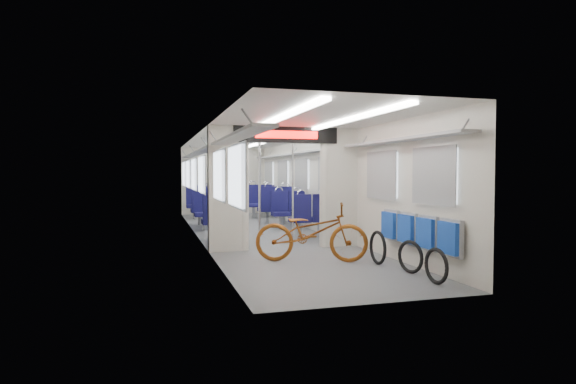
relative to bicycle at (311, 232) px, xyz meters
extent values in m
plane|color=#515456|center=(-0.05, 3.42, -0.48)|extent=(12.00, 12.00, 0.00)
cube|color=beige|center=(-1.50, 3.42, 0.67)|extent=(0.02, 12.00, 2.30)
cube|color=beige|center=(1.40, 3.42, 0.67)|extent=(0.02, 12.00, 2.30)
cube|color=beige|center=(-0.05, 9.42, 0.67)|extent=(2.90, 0.02, 2.30)
cube|color=beige|center=(-0.05, -2.58, 0.67)|extent=(2.90, 0.02, 2.30)
cube|color=silver|center=(-0.05, 3.42, 1.82)|extent=(2.90, 12.00, 0.02)
cube|color=white|center=(-0.60, 3.42, 1.79)|extent=(0.12, 11.40, 0.04)
cube|color=white|center=(0.50, 3.42, 1.79)|extent=(0.12, 11.40, 0.04)
cube|color=beige|center=(-1.17, 1.42, 0.52)|extent=(0.65, 0.18, 2.00)
cube|color=beige|center=(1.08, 1.42, 0.52)|extent=(0.65, 0.18, 2.00)
cube|color=beige|center=(-0.05, 1.42, 1.67)|extent=(2.90, 0.18, 0.30)
cylinder|color=beige|center=(-0.85, 1.42, 0.52)|extent=(0.20, 0.20, 2.00)
cylinder|color=beige|center=(0.75, 1.42, 0.52)|extent=(0.20, 0.20, 2.00)
cube|color=black|center=(-0.05, 1.31, 1.67)|extent=(2.00, 0.03, 0.30)
cube|color=#FF0C07|center=(-0.05, 1.28, 1.67)|extent=(1.20, 0.02, 0.14)
cube|color=silver|center=(-1.47, -1.38, 0.92)|extent=(0.04, 1.00, 0.75)
cube|color=silver|center=(1.37, -1.38, 0.92)|extent=(0.04, 1.00, 0.75)
cube|color=silver|center=(-1.47, 0.22, 0.92)|extent=(0.04, 1.00, 0.75)
cube|color=silver|center=(1.37, 0.22, 0.92)|extent=(0.04, 1.00, 0.75)
cube|color=silver|center=(-1.47, 2.92, 0.92)|extent=(0.04, 1.00, 0.75)
cube|color=silver|center=(1.37, 2.92, 0.92)|extent=(0.04, 1.00, 0.75)
cube|color=silver|center=(-1.47, 4.82, 0.92)|extent=(0.04, 1.00, 0.75)
cube|color=silver|center=(1.37, 4.82, 0.92)|extent=(0.04, 1.00, 0.75)
cube|color=silver|center=(-1.47, 6.72, 0.92)|extent=(0.04, 1.00, 0.75)
cube|color=silver|center=(1.37, 6.72, 0.92)|extent=(0.04, 1.00, 0.75)
cube|color=silver|center=(-1.47, 8.52, 0.92)|extent=(0.04, 1.00, 0.75)
cube|color=silver|center=(1.37, 8.52, 0.92)|extent=(0.04, 1.00, 0.75)
cube|color=gray|center=(-1.32, -0.58, 1.47)|extent=(0.30, 3.60, 0.04)
cube|color=gray|center=(1.22, -0.58, 1.47)|extent=(0.30, 3.60, 0.04)
cube|color=gray|center=(-1.32, 5.42, 1.47)|extent=(0.30, 7.60, 0.04)
cube|color=gray|center=(1.22, 5.42, 1.47)|extent=(0.30, 7.60, 0.04)
cube|color=gray|center=(-0.05, 9.36, 0.52)|extent=(0.90, 0.05, 2.00)
imported|color=brown|center=(0.00, 0.00, 0.00)|extent=(1.93, 1.24, 0.96)
cube|color=gray|center=(1.33, -1.86, 0.10)|extent=(0.06, 0.44, 0.50)
cube|color=#103699|center=(1.27, -1.86, 0.10)|extent=(0.06, 0.41, 0.42)
cube|color=gray|center=(1.33, -1.31, 0.10)|extent=(0.06, 0.44, 0.50)
cube|color=#103699|center=(1.27, -1.31, 0.10)|extent=(0.06, 0.41, 0.42)
cube|color=gray|center=(1.33, -0.76, 0.10)|extent=(0.06, 0.44, 0.50)
cube|color=#103699|center=(1.27, -0.76, 0.10)|extent=(0.06, 0.41, 0.42)
cube|color=gray|center=(1.33, -0.21, 0.10)|extent=(0.06, 0.44, 0.50)
cube|color=#103699|center=(1.27, -0.21, 0.10)|extent=(0.06, 0.41, 0.42)
torus|color=black|center=(1.05, -1.95, -0.27)|extent=(0.08, 0.48, 0.48)
torus|color=black|center=(1.07, -1.26, -0.26)|extent=(0.17, 0.48, 0.48)
torus|color=black|center=(0.92, -0.53, -0.24)|extent=(0.05, 0.54, 0.54)
cube|color=#100E40|center=(-0.75, 2.89, -0.08)|extent=(0.49, 0.46, 0.10)
cylinder|color=gray|center=(-0.75, 2.89, -0.30)|extent=(0.10, 0.10, 0.35)
cube|color=#100E40|center=(-0.75, 2.71, 0.27)|extent=(0.49, 0.09, 0.60)
torus|color=silver|center=(-0.75, 2.71, 0.57)|extent=(0.25, 0.03, 0.25)
cube|color=#100E40|center=(-0.75, 4.74, -0.08)|extent=(0.49, 0.46, 0.10)
cylinder|color=gray|center=(-0.75, 4.74, -0.30)|extent=(0.10, 0.10, 0.35)
cube|color=#100E40|center=(-0.75, 4.93, 0.27)|extent=(0.49, 0.09, 0.60)
torus|color=silver|center=(-0.75, 4.93, 0.57)|extent=(0.25, 0.03, 0.25)
cube|color=#100E40|center=(-1.22, 2.89, -0.08)|extent=(0.49, 0.46, 0.10)
cylinder|color=gray|center=(-1.22, 2.89, -0.30)|extent=(0.10, 0.10, 0.35)
cube|color=#100E40|center=(-1.22, 2.71, 0.27)|extent=(0.49, 0.09, 0.60)
torus|color=silver|center=(-1.22, 2.71, 0.57)|extent=(0.25, 0.03, 0.25)
cube|color=#100E40|center=(-1.22, 4.74, -0.08)|extent=(0.49, 0.46, 0.10)
cylinder|color=gray|center=(-1.22, 4.74, -0.30)|extent=(0.10, 0.10, 0.35)
cube|color=#100E40|center=(-1.22, 4.93, 0.27)|extent=(0.49, 0.09, 0.60)
torus|color=silver|center=(-1.22, 4.93, 0.57)|extent=(0.25, 0.03, 0.25)
cube|color=#100E40|center=(0.65, 2.74, -0.08)|extent=(0.43, 0.40, 0.10)
cylinder|color=gray|center=(0.65, 2.74, -0.30)|extent=(0.10, 0.10, 0.35)
cube|color=#100E40|center=(0.65, 2.58, 0.23)|extent=(0.43, 0.08, 0.52)
torus|color=silver|center=(0.65, 2.58, 0.49)|extent=(0.22, 0.03, 0.22)
cube|color=#100E40|center=(0.65, 4.35, -0.08)|extent=(0.43, 0.40, 0.10)
cylinder|color=gray|center=(0.65, 4.35, -0.30)|extent=(0.10, 0.10, 0.35)
cube|color=#100E40|center=(0.65, 4.51, 0.23)|extent=(0.43, 0.08, 0.52)
torus|color=silver|center=(0.65, 4.51, 0.49)|extent=(0.22, 0.03, 0.22)
cube|color=#100E40|center=(1.12, 2.74, -0.08)|extent=(0.43, 0.40, 0.10)
cylinder|color=gray|center=(1.12, 2.74, -0.30)|extent=(0.10, 0.10, 0.35)
cube|color=#100E40|center=(1.12, 2.58, 0.23)|extent=(0.43, 0.08, 0.52)
torus|color=silver|center=(1.12, 2.58, 0.49)|extent=(0.22, 0.03, 0.22)
cube|color=#100E40|center=(1.12, 4.35, -0.08)|extent=(0.43, 0.40, 0.10)
cylinder|color=gray|center=(1.12, 4.35, -0.30)|extent=(0.10, 0.10, 0.35)
cube|color=#100E40|center=(1.12, 4.51, 0.23)|extent=(0.43, 0.08, 0.52)
torus|color=silver|center=(1.12, 4.51, 0.49)|extent=(0.22, 0.03, 0.22)
cube|color=#100E40|center=(-0.75, 6.00, -0.08)|extent=(0.46, 0.43, 0.10)
cylinder|color=gray|center=(-0.75, 6.00, -0.30)|extent=(0.10, 0.10, 0.35)
cube|color=#100E40|center=(-0.75, 5.82, 0.25)|extent=(0.46, 0.08, 0.57)
torus|color=silver|center=(-0.75, 5.82, 0.54)|extent=(0.23, 0.03, 0.23)
cube|color=#100E40|center=(-0.75, 7.75, -0.08)|extent=(0.46, 0.43, 0.10)
cylinder|color=gray|center=(-0.75, 7.75, -0.30)|extent=(0.10, 0.10, 0.35)
cube|color=#100E40|center=(-0.75, 7.92, 0.25)|extent=(0.46, 0.08, 0.57)
torus|color=silver|center=(-0.75, 7.92, 0.54)|extent=(0.23, 0.03, 0.23)
cube|color=#100E40|center=(-1.22, 6.00, -0.08)|extent=(0.46, 0.43, 0.10)
cylinder|color=gray|center=(-1.22, 6.00, -0.30)|extent=(0.10, 0.10, 0.35)
cube|color=#100E40|center=(-1.22, 5.82, 0.25)|extent=(0.46, 0.08, 0.57)
torus|color=silver|center=(-1.22, 5.82, 0.54)|extent=(0.23, 0.03, 0.23)
cube|color=#100E40|center=(-1.22, 7.75, -0.08)|extent=(0.46, 0.43, 0.10)
cylinder|color=gray|center=(-1.22, 7.75, -0.30)|extent=(0.10, 0.10, 0.35)
cube|color=#100E40|center=(-1.22, 7.92, 0.25)|extent=(0.46, 0.08, 0.57)
torus|color=silver|center=(-1.22, 7.92, 0.54)|extent=(0.23, 0.03, 0.23)
cube|color=#100E40|center=(0.65, 5.79, -0.08)|extent=(0.49, 0.46, 0.10)
cylinder|color=gray|center=(0.65, 5.79, -0.30)|extent=(0.10, 0.10, 0.35)
cube|color=#100E40|center=(0.65, 5.61, 0.27)|extent=(0.49, 0.09, 0.60)
torus|color=silver|center=(0.65, 5.61, 0.57)|extent=(0.25, 0.03, 0.25)
cube|color=#100E40|center=(0.65, 7.66, -0.08)|extent=(0.49, 0.46, 0.10)
cylinder|color=gray|center=(0.65, 7.66, -0.30)|extent=(0.10, 0.10, 0.35)
cube|color=#100E40|center=(0.65, 7.85, 0.27)|extent=(0.49, 0.09, 0.60)
torus|color=silver|center=(0.65, 7.85, 0.57)|extent=(0.25, 0.03, 0.25)
cube|color=#100E40|center=(1.12, 5.79, -0.08)|extent=(0.49, 0.46, 0.10)
cylinder|color=gray|center=(1.12, 5.79, -0.30)|extent=(0.10, 0.10, 0.35)
cube|color=#100E40|center=(1.12, 5.61, 0.27)|extent=(0.49, 0.09, 0.60)
torus|color=silver|center=(1.12, 5.61, 0.57)|extent=(0.25, 0.03, 0.25)
cube|color=#100E40|center=(1.12, 7.66, -0.08)|extent=(0.49, 0.46, 0.10)
cylinder|color=gray|center=(1.12, 7.66, -0.30)|extent=(0.10, 0.10, 0.35)
cube|color=#100E40|center=(1.12, 7.85, 0.27)|extent=(0.49, 0.09, 0.60)
torus|color=silver|center=(1.12, 7.85, 0.57)|extent=(0.25, 0.03, 0.25)
cylinder|color=silver|center=(-0.45, 1.86, 0.67)|extent=(0.04, 0.04, 2.30)
cylinder|color=silver|center=(0.21, 1.76, 0.67)|extent=(0.04, 0.04, 2.30)
cylinder|color=silver|center=(-0.39, 5.48, 0.67)|extent=(0.04, 0.04, 2.30)
cylinder|color=silver|center=(0.30, 5.13, 0.67)|extent=(0.04, 0.04, 2.30)
camera|label=1|loc=(-2.49, -7.35, 0.97)|focal=30.00mm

